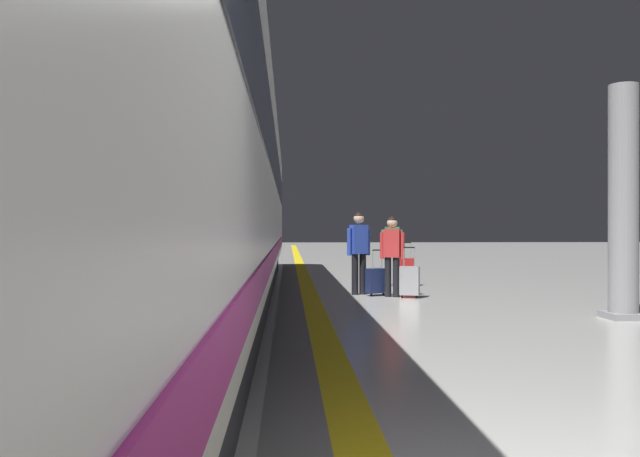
{
  "coord_description": "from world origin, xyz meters",
  "views": [
    {
      "loc": [
        -1.24,
        -1.96,
        1.39
      ],
      "look_at": [
        -0.88,
        5.14,
        1.39
      ],
      "focal_mm": 35.76,
      "sensor_mm": 36.0,
      "label": 1
    }
  ],
  "objects_px": {
    "suitcase_near": "(410,281)",
    "suitcase_far": "(376,281)",
    "platform_pillar": "(623,207)",
    "passenger_near": "(392,250)",
    "suitcase_mid": "(406,271)",
    "passenger_mid": "(392,245)",
    "passenger_far": "(359,247)",
    "high_speed_train": "(173,151)"
  },
  "relations": [
    {
      "from": "suitcase_near",
      "to": "suitcase_far",
      "type": "relative_size",
      "value": 1.07
    },
    {
      "from": "suitcase_far",
      "to": "platform_pillar",
      "type": "bearing_deg",
      "value": -46.17
    },
    {
      "from": "suitcase_near",
      "to": "suitcase_far",
      "type": "distance_m",
      "value": 0.75
    },
    {
      "from": "passenger_near",
      "to": "suitcase_near",
      "type": "bearing_deg",
      "value": -31.78
    },
    {
      "from": "suitcase_near",
      "to": "suitcase_mid",
      "type": "bearing_deg",
      "value": 80.87
    },
    {
      "from": "suitcase_far",
      "to": "platform_pillar",
      "type": "xyz_separation_m",
      "value": [
        3.34,
        -3.48,
        1.41
      ]
    },
    {
      "from": "passenger_mid",
      "to": "suitcase_mid",
      "type": "bearing_deg",
      "value": -24.96
    },
    {
      "from": "passenger_far",
      "to": "high_speed_train",
      "type": "bearing_deg",
      "value": -128.17
    },
    {
      "from": "passenger_mid",
      "to": "passenger_far",
      "type": "height_order",
      "value": "passenger_far"
    },
    {
      "from": "passenger_mid",
      "to": "suitcase_far",
      "type": "xyz_separation_m",
      "value": [
        -0.72,
        -2.31,
        -0.66
      ]
    },
    {
      "from": "passenger_mid",
      "to": "suitcase_mid",
      "type": "distance_m",
      "value": 0.71
    },
    {
      "from": "high_speed_train",
      "to": "suitcase_near",
      "type": "distance_m",
      "value": 5.69
    },
    {
      "from": "passenger_far",
      "to": "platform_pillar",
      "type": "height_order",
      "value": "platform_pillar"
    },
    {
      "from": "passenger_near",
      "to": "suitcase_mid",
      "type": "bearing_deg",
      "value": 72.84
    },
    {
      "from": "high_speed_train",
      "to": "platform_pillar",
      "type": "bearing_deg",
      "value": 2.08
    },
    {
      "from": "high_speed_train",
      "to": "suitcase_far",
      "type": "xyz_separation_m",
      "value": [
        3.47,
        3.73,
        -2.19
      ]
    },
    {
      "from": "passenger_near",
      "to": "suitcase_mid",
      "type": "distance_m",
      "value": 2.56
    },
    {
      "from": "passenger_near",
      "to": "passenger_mid",
      "type": "relative_size",
      "value": 0.97
    },
    {
      "from": "high_speed_train",
      "to": "platform_pillar",
      "type": "xyz_separation_m",
      "value": [
        6.81,
        0.25,
        -0.78
      ]
    },
    {
      "from": "passenger_near",
      "to": "platform_pillar",
      "type": "relative_size",
      "value": 0.45
    },
    {
      "from": "suitcase_mid",
      "to": "suitcase_far",
      "type": "xyz_separation_m",
      "value": [
        -1.04,
        -2.16,
        -0.05
      ]
    },
    {
      "from": "suitcase_mid",
      "to": "passenger_far",
      "type": "xyz_separation_m",
      "value": [
        -1.36,
        -1.89,
        0.64
      ]
    },
    {
      "from": "high_speed_train",
      "to": "passenger_mid",
      "type": "xyz_separation_m",
      "value": [
        4.19,
        6.04,
        -1.53
      ]
    },
    {
      "from": "suitcase_near",
      "to": "passenger_far",
      "type": "xyz_separation_m",
      "value": [
        -0.94,
        0.7,
        0.65
      ]
    },
    {
      "from": "suitcase_near",
      "to": "high_speed_train",
      "type": "bearing_deg",
      "value": -141.03
    },
    {
      "from": "high_speed_train",
      "to": "suitcase_far",
      "type": "bearing_deg",
      "value": 47.09
    },
    {
      "from": "suitcase_far",
      "to": "suitcase_mid",
      "type": "bearing_deg",
      "value": 64.35
    },
    {
      "from": "high_speed_train",
      "to": "suitcase_mid",
      "type": "distance_m",
      "value": 7.72
    },
    {
      "from": "passenger_far",
      "to": "suitcase_near",
      "type": "bearing_deg",
      "value": -36.47
    },
    {
      "from": "high_speed_train",
      "to": "passenger_near",
      "type": "height_order",
      "value": "high_speed_train"
    },
    {
      "from": "platform_pillar",
      "to": "suitcase_mid",
      "type": "bearing_deg",
      "value": 112.24
    },
    {
      "from": "suitcase_far",
      "to": "passenger_mid",
      "type": "bearing_deg",
      "value": 72.75
    },
    {
      "from": "high_speed_train",
      "to": "suitcase_near",
      "type": "relative_size",
      "value": 27.85
    },
    {
      "from": "suitcase_near",
      "to": "passenger_mid",
      "type": "bearing_deg",
      "value": 88.02
    },
    {
      "from": "platform_pillar",
      "to": "suitcase_near",
      "type": "bearing_deg",
      "value": 131.63
    },
    {
      "from": "passenger_near",
      "to": "passenger_far",
      "type": "bearing_deg",
      "value": 141.31
    },
    {
      "from": "platform_pillar",
      "to": "passenger_mid",
      "type": "bearing_deg",
      "value": 114.4
    },
    {
      "from": "suitcase_mid",
      "to": "platform_pillar",
      "type": "relative_size",
      "value": 0.29
    },
    {
      "from": "suitcase_far",
      "to": "suitcase_near",
      "type": "bearing_deg",
      "value": -34.07
    },
    {
      "from": "suitcase_mid",
      "to": "suitcase_far",
      "type": "bearing_deg",
      "value": -115.65
    },
    {
      "from": "high_speed_train",
      "to": "passenger_near",
      "type": "bearing_deg",
      "value": 42.94
    },
    {
      "from": "suitcase_far",
      "to": "high_speed_train",
      "type": "bearing_deg",
      "value": -132.91
    }
  ]
}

